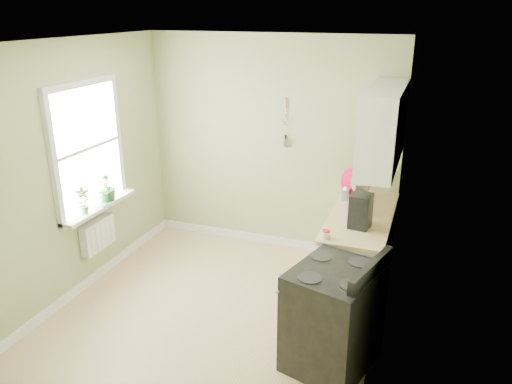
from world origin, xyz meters
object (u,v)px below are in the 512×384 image
(stove, at_px, (333,317))
(stand_mixer, at_px, (358,197))
(kettle, at_px, (346,193))
(coffee_maker, at_px, (360,212))

(stove, bearing_deg, stand_mixer, 91.88)
(kettle, distance_m, coffee_maker, 0.74)
(kettle, height_order, coffee_maker, coffee_maker)
(stand_mixer, height_order, kettle, stand_mixer)
(stove, relative_size, kettle, 6.25)
(stand_mixer, height_order, coffee_maker, stand_mixer)
(stand_mixer, relative_size, coffee_maker, 1.10)
(stove, height_order, coffee_maker, coffee_maker)
(stand_mixer, distance_m, kettle, 0.34)
(kettle, xyz_separation_m, coffee_maker, (0.26, -0.69, 0.08))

